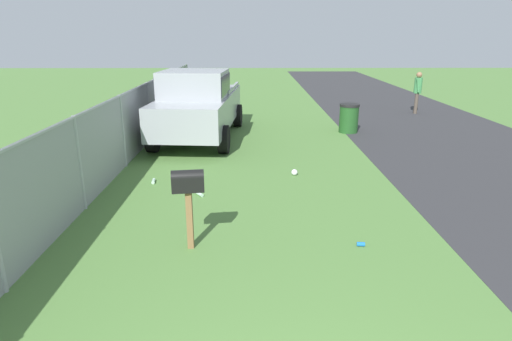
{
  "coord_description": "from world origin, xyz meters",
  "views": [
    {
      "loc": [
        -1.53,
        0.47,
        3.08
      ],
      "look_at": [
        4.79,
        0.42,
        1.05
      ],
      "focal_mm": 30.0,
      "sensor_mm": 36.0,
      "label": 1
    }
  ],
  "objects_px": {
    "mailbox": "(188,187)",
    "trash_bin": "(349,118)",
    "pickup_truck": "(198,103)",
    "pedestrian": "(418,90)"
  },
  "relations": [
    {
      "from": "mailbox",
      "to": "trash_bin",
      "type": "relative_size",
      "value": 1.32
    },
    {
      "from": "pickup_truck",
      "to": "pedestrian",
      "type": "height_order",
      "value": "pickup_truck"
    },
    {
      "from": "mailbox",
      "to": "trash_bin",
      "type": "distance_m",
      "value": 8.91
    },
    {
      "from": "mailbox",
      "to": "pickup_truck",
      "type": "relative_size",
      "value": 0.22
    },
    {
      "from": "mailbox",
      "to": "pickup_truck",
      "type": "distance_m",
      "value": 7.06
    },
    {
      "from": "pickup_truck",
      "to": "trash_bin",
      "type": "relative_size",
      "value": 5.9
    },
    {
      "from": "pickup_truck",
      "to": "pedestrian",
      "type": "distance_m",
      "value": 9.32
    },
    {
      "from": "trash_bin",
      "to": "pedestrian",
      "type": "bearing_deg",
      "value": -44.96
    },
    {
      "from": "mailbox",
      "to": "pedestrian",
      "type": "distance_m",
      "value": 13.66
    },
    {
      "from": "mailbox",
      "to": "trash_bin",
      "type": "xyz_separation_m",
      "value": [
        7.91,
        -4.06,
        -0.5
      ]
    }
  ]
}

